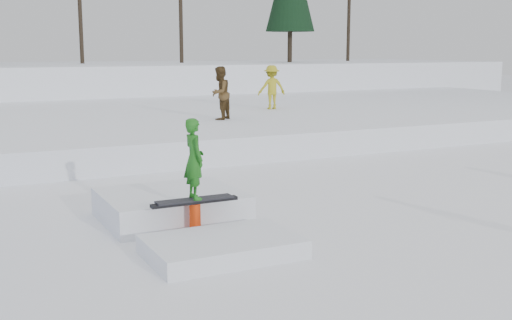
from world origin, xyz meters
name	(u,v)px	position (x,y,z in m)	size (l,w,h in m)	color
ground	(282,243)	(0.00, 0.00, 0.00)	(120.00, 120.00, 0.00)	white
snow_berm	(33,85)	(0.00, 30.00, 1.20)	(60.00, 14.00, 2.40)	white
snow_midrise	(84,124)	(0.00, 16.00, 0.40)	(50.00, 18.00, 0.80)	white
walker_olive	(220,93)	(3.88, 11.61, 1.74)	(0.91, 0.71, 1.88)	#473217
walker_ygreen	(272,87)	(7.40, 14.34, 1.71)	(1.17, 0.67, 1.82)	#A99F1D
jib_rail_feature	(184,212)	(-1.19, 1.62, 0.30)	(2.60, 4.40, 2.11)	white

